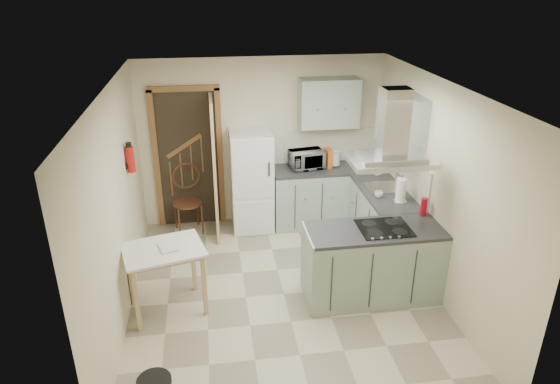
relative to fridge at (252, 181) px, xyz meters
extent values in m
plane|color=#C3B898|center=(0.20, -1.80, -0.75)|extent=(4.20, 4.20, 0.00)
plane|color=silver|center=(0.20, -1.80, 1.75)|extent=(4.20, 4.20, 0.00)
plane|color=beige|center=(0.20, 0.30, 0.50)|extent=(3.60, 0.00, 3.60)
plane|color=beige|center=(-1.60, -1.80, 0.50)|extent=(0.00, 4.20, 4.20)
plane|color=beige|center=(2.00, -1.80, 0.50)|extent=(0.00, 4.20, 4.20)
cube|color=brown|center=(-0.90, 0.27, 0.30)|extent=(1.10, 0.12, 2.10)
cube|color=white|center=(0.00, 0.00, 0.00)|extent=(0.60, 0.60, 1.50)
cube|color=#9EB2A0|center=(0.86, 0.00, -0.30)|extent=(1.08, 0.60, 0.90)
cube|color=#9EB2A0|center=(1.70, -0.68, -0.30)|extent=(0.60, 1.95, 0.90)
cube|color=beige|center=(1.16, 0.29, 0.40)|extent=(1.68, 0.02, 0.50)
cube|color=#9EB2A0|center=(1.15, 0.12, 1.10)|extent=(0.85, 0.35, 0.70)
cube|color=#9EB2A0|center=(1.82, -0.95, 1.10)|extent=(0.35, 0.90, 0.70)
cube|color=#9EB2A0|center=(1.22, -1.98, -0.30)|extent=(1.55, 0.65, 0.90)
cube|color=black|center=(1.32, -1.98, 0.16)|extent=(0.58, 0.50, 0.01)
cube|color=silver|center=(1.32, -1.98, 0.97)|extent=(0.90, 0.55, 0.10)
cube|color=silver|center=(1.70, -0.85, 0.16)|extent=(0.45, 0.40, 0.01)
cylinder|color=#B2140F|center=(-1.54, -0.90, 0.75)|extent=(0.10, 0.10, 0.32)
cube|color=tan|center=(-1.15, -1.89, -0.35)|extent=(0.99, 0.83, 0.80)
cube|color=#4D3319|center=(-0.95, -0.02, -0.28)|extent=(0.50, 0.50, 0.94)
imported|color=black|center=(0.83, 0.04, 0.28)|extent=(0.53, 0.40, 0.27)
cylinder|color=silver|center=(1.26, 0.06, 0.27)|extent=(0.21, 0.21, 0.24)
cube|color=orange|center=(1.15, 0.05, 0.29)|extent=(0.10, 0.19, 0.28)
imported|color=silver|center=(1.79, -0.37, 0.25)|extent=(0.12, 0.12, 0.20)
cylinder|color=white|center=(1.77, -1.31, 0.31)|extent=(0.16, 0.16, 0.32)
imported|color=silver|center=(1.54, -1.15, 0.19)|extent=(0.14, 0.14, 0.08)
cylinder|color=#AD0E20|center=(1.90, -1.72, 0.26)|extent=(0.10, 0.10, 0.22)
imported|color=maroon|center=(-1.19, -1.92, 0.11)|extent=(0.24, 0.29, 0.11)
camera|label=1|loc=(-0.59, -6.77, 2.81)|focal=32.00mm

